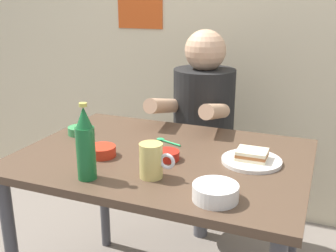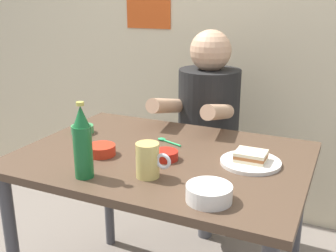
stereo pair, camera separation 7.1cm
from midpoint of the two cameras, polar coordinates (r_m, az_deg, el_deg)
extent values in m
cube|color=beige|center=(2.46, 11.10, 16.86)|extent=(4.40, 0.08, 2.60)
cube|color=#4C3828|center=(1.58, 0.52, -4.47)|extent=(1.10, 0.80, 0.03)
cylinder|color=#3F3F44|center=(2.22, -7.53, -8.26)|extent=(0.05, 0.05, 0.71)
cylinder|color=#3F3F44|center=(1.94, 18.57, -13.24)|extent=(0.05, 0.05, 0.71)
cylinder|color=#4C4C51|center=(2.35, 6.20, -10.80)|extent=(0.08, 0.08, 0.41)
cylinder|color=#2D2D33|center=(2.25, 6.39, -5.77)|extent=(0.34, 0.34, 0.04)
cylinder|color=black|center=(2.16, 6.64, 1.07)|extent=(0.32, 0.32, 0.52)
sphere|color=tan|center=(2.08, 6.99, 10.45)|extent=(0.21, 0.21, 0.21)
cylinder|color=tan|center=(1.95, 0.79, 2.85)|extent=(0.07, 0.31, 0.14)
cylinder|color=tan|center=(1.86, 8.13, 1.96)|extent=(0.07, 0.31, 0.14)
cylinder|color=silver|center=(1.52, 12.82, -5.01)|extent=(0.22, 0.22, 0.01)
cube|color=beige|center=(1.52, 12.86, -4.55)|extent=(0.11, 0.09, 0.01)
cube|color=#9E592D|center=(1.51, 12.89, -4.13)|extent=(0.11, 0.09, 0.01)
cube|color=beige|center=(1.51, 12.92, -3.71)|extent=(0.11, 0.09, 0.01)
cylinder|color=#D1BC66|center=(1.37, -1.40, -4.83)|extent=(0.08, 0.08, 0.12)
torus|color=silver|center=(1.34, 0.83, -4.99)|extent=(0.06, 0.01, 0.06)
cylinder|color=#19602D|center=(1.38, -10.39, -3.61)|extent=(0.06, 0.06, 0.18)
cone|color=#19602D|center=(1.34, -10.69, 1.39)|extent=(0.05, 0.05, 0.07)
cylinder|color=#BFB74C|center=(1.33, -10.79, 3.09)|extent=(0.03, 0.03, 0.01)
cylinder|color=red|center=(1.58, -8.10, -3.37)|extent=(0.11, 0.11, 0.04)
cylinder|color=#A33521|center=(1.58, -8.11, -3.08)|extent=(0.09, 0.09, 0.02)
cylinder|color=silver|center=(1.23, 7.44, -9.36)|extent=(0.14, 0.14, 0.05)
cylinder|color=tan|center=(1.23, 7.47, -8.90)|extent=(0.11, 0.11, 0.02)
cylinder|color=#388C4C|center=(1.85, -10.88, -0.45)|extent=(0.10, 0.10, 0.03)
cylinder|color=#5B643A|center=(1.84, -10.89, -0.23)|extent=(0.08, 0.08, 0.02)
cylinder|color=#B21E14|center=(1.52, 0.97, -4.13)|extent=(0.10, 0.10, 0.03)
cylinder|color=maroon|center=(1.52, 0.97, -3.87)|extent=(0.08, 0.08, 0.02)
cylinder|color=#26A559|center=(1.69, 1.63, -2.37)|extent=(0.11, 0.05, 0.01)
ellipsoid|color=#26A559|center=(1.72, 0.31, -1.86)|extent=(0.04, 0.02, 0.01)
camera|label=1|loc=(0.04, -88.73, 0.41)|focal=43.39mm
camera|label=2|loc=(0.04, 91.27, -0.41)|focal=43.39mm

